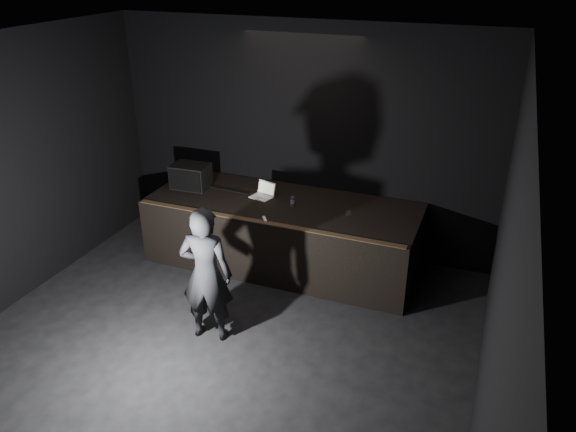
% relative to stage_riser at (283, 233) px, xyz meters
% --- Properties ---
extents(ground, '(7.00, 7.00, 0.00)m').
position_rel_stage_riser_xyz_m(ground, '(0.00, -2.73, -0.50)').
color(ground, black).
rests_on(ground, ground).
extents(room_walls, '(6.10, 7.10, 3.52)m').
position_rel_stage_riser_xyz_m(room_walls, '(0.00, -2.73, 1.52)').
color(room_walls, black).
rests_on(room_walls, ground).
extents(stage_riser, '(4.00, 1.50, 1.00)m').
position_rel_stage_riser_xyz_m(stage_riser, '(0.00, 0.00, 0.00)').
color(stage_riser, black).
rests_on(stage_riser, ground).
extents(riser_lip, '(3.92, 0.10, 0.01)m').
position_rel_stage_riser_xyz_m(riser_lip, '(0.00, -0.71, 0.51)').
color(riser_lip, brown).
rests_on(riser_lip, stage_riser).
extents(stage_monitor, '(0.58, 0.44, 0.37)m').
position_rel_stage_riser_xyz_m(stage_monitor, '(-1.55, 0.01, 0.69)').
color(stage_monitor, black).
rests_on(stage_monitor, stage_riser).
extents(cable, '(0.98, 0.09, 0.02)m').
position_rel_stage_riser_xyz_m(cable, '(-1.08, 0.10, 0.51)').
color(cable, black).
rests_on(cable, stage_riser).
extents(laptop, '(0.37, 0.35, 0.21)m').
position_rel_stage_riser_xyz_m(laptop, '(-0.35, 0.10, 0.56)').
color(laptop, silver).
rests_on(laptop, stage_riser).
extents(beer_can, '(0.06, 0.06, 0.14)m').
position_rel_stage_riser_xyz_m(beer_can, '(0.17, -0.06, 0.57)').
color(beer_can, silver).
rests_on(beer_can, stage_riser).
extents(plastic_cup, '(0.07, 0.07, 0.09)m').
position_rel_stage_riser_xyz_m(plastic_cup, '(1.02, -0.11, 0.54)').
color(plastic_cup, white).
rests_on(plastic_cup, stage_riser).
extents(wii_remote, '(0.12, 0.15, 0.03)m').
position_rel_stage_riser_xyz_m(wii_remote, '(-0.01, -0.64, 0.51)').
color(wii_remote, white).
rests_on(wii_remote, stage_riser).
extents(person, '(0.70, 0.52, 1.76)m').
position_rel_stage_riser_xyz_m(person, '(-0.17, -2.01, 0.38)').
color(person, black).
rests_on(person, ground).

